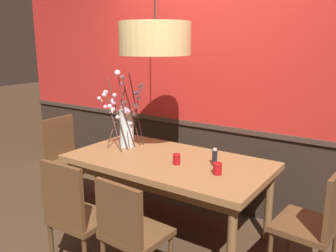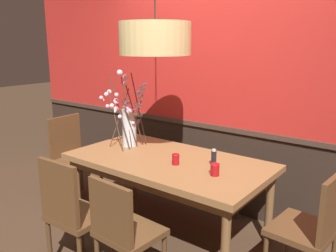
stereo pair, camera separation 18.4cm
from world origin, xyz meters
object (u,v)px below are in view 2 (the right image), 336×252
(chair_near_side_left, at_px, (71,210))
(chair_head_west_end, at_px, (72,153))
(chair_head_east_end, at_px, (313,225))
(chair_far_side_right, at_px, (236,160))
(condiment_bottle, at_px, (214,158))
(candle_holder_nearer_edge, at_px, (215,170))
(dining_table, at_px, (168,168))
(vase_with_blossoms, at_px, (129,122))
(pendant_lamp, at_px, (155,38))
(chair_far_side_left, at_px, (200,153))
(candle_holder_nearer_center, at_px, (176,159))
(chair_near_side_right, at_px, (123,230))

(chair_near_side_left, relative_size, chair_head_west_end, 0.99)
(chair_head_west_end, bearing_deg, chair_head_east_end, 0.20)
(chair_far_side_right, bearing_deg, condiment_bottle, -76.63)
(candle_holder_nearer_edge, bearing_deg, chair_far_side_right, 107.40)
(chair_far_side_right, bearing_deg, dining_table, -105.07)
(chair_head_east_end, relative_size, chair_near_side_left, 0.98)
(chair_head_west_end, xyz_separation_m, vase_with_blossoms, (0.81, 0.11, 0.46))
(chair_far_side_right, relative_size, condiment_bottle, 6.40)
(chair_far_side_right, bearing_deg, chair_near_side_left, -104.57)
(dining_table, height_order, pendant_lamp, pendant_lamp)
(chair_far_side_right, bearing_deg, chair_far_side_left, 178.17)
(chair_near_side_left, distance_m, candle_holder_nearer_center, 0.96)
(chair_far_side_right, distance_m, condiment_bottle, 0.87)
(chair_far_side_left, height_order, pendant_lamp, pendant_lamp)
(chair_head_west_end, bearing_deg, candle_holder_nearer_edge, -2.00)
(chair_near_side_left, height_order, candle_holder_nearer_center, chair_near_side_left)
(vase_with_blossoms, relative_size, candle_holder_nearer_edge, 8.05)
(dining_table, relative_size, candle_holder_nearer_center, 19.35)
(chair_far_side_left, relative_size, candle_holder_nearer_center, 10.02)
(dining_table, height_order, chair_far_side_left, chair_far_side_left)
(chair_far_side_left, distance_m, vase_with_blossoms, 1.00)
(chair_far_side_left, xyz_separation_m, pendant_lamp, (0.13, -0.95, 1.28))
(chair_far_side_left, bearing_deg, pendant_lamp, -82.38)
(chair_head_east_end, height_order, condiment_bottle, chair_head_east_end)
(chair_near_side_right, bearing_deg, vase_with_blossoms, 131.41)
(chair_near_side_left, xyz_separation_m, chair_near_side_right, (0.51, 0.05, -0.01))
(chair_far_side_left, height_order, condiment_bottle, chair_far_side_left)
(chair_far_side_left, relative_size, condiment_bottle, 6.23)
(chair_near_side_left, relative_size, candle_holder_nearer_edge, 9.67)
(vase_with_blossoms, distance_m, candle_holder_nearer_edge, 1.15)
(candle_holder_nearer_edge, bearing_deg, vase_with_blossoms, 170.75)
(dining_table, distance_m, candle_holder_nearer_edge, 0.57)
(chair_near_side_left, distance_m, chair_head_west_end, 1.45)
(chair_near_side_left, relative_size, chair_far_side_right, 0.96)
(chair_head_east_end, bearing_deg, chair_far_side_left, 149.05)
(chair_near_side_right, height_order, pendant_lamp, pendant_lamp)
(chair_far_side_right, xyz_separation_m, candle_holder_nearer_edge, (0.31, -0.98, 0.25))
(chair_head_east_end, height_order, vase_with_blossoms, vase_with_blossoms)
(chair_head_east_end, height_order, chair_far_side_left, chair_far_side_left)
(candle_holder_nearer_center, xyz_separation_m, candle_holder_nearer_edge, (0.40, -0.02, 0.00))
(chair_near_side_left, relative_size, pendant_lamp, 0.74)
(chair_far_side_right, bearing_deg, chair_near_side_right, -88.77)
(candle_holder_nearer_center, relative_size, pendant_lamp, 0.07)
(chair_near_side_left, distance_m, chair_near_side_right, 0.51)
(chair_far_side_left, xyz_separation_m, chair_far_side_right, (0.46, -0.01, 0.02))
(chair_far_side_left, bearing_deg, candle_holder_nearer_edge, -52.26)
(candle_holder_nearer_center, bearing_deg, pendant_lamp, 173.79)
(chair_near_side_left, height_order, vase_with_blossoms, vase_with_blossoms)
(condiment_bottle, bearing_deg, chair_near_side_left, -123.29)
(dining_table, bearing_deg, candle_holder_nearer_center, -28.69)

